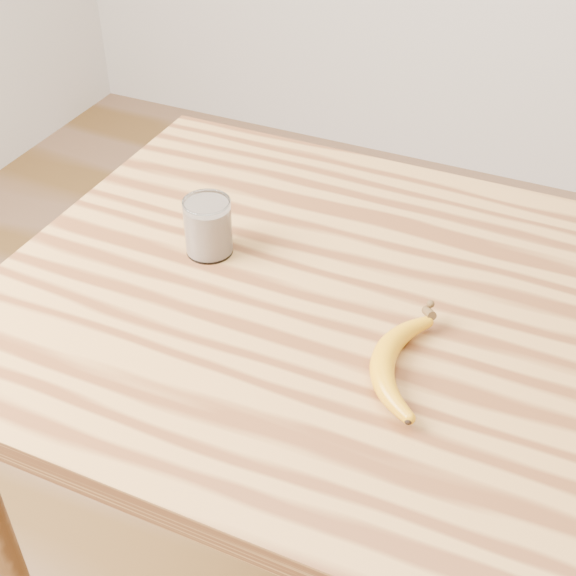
% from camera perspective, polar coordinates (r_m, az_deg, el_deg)
% --- Properties ---
extents(table, '(1.20, 0.80, 0.90)m').
position_cam_1_polar(table, '(1.18, 8.57, -7.11)').
color(table, '#A7773D').
rests_on(table, ground).
extents(smoothie_glass, '(0.07, 0.07, 0.09)m').
position_cam_1_polar(smoothie_glass, '(1.19, -5.70, 4.32)').
color(smoothie_glass, white).
rests_on(smoothie_glass, table).
extents(banana, '(0.14, 0.27, 0.03)m').
position_cam_1_polar(banana, '(1.01, 6.73, -5.13)').
color(banana, '#C5840E').
rests_on(banana, table).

